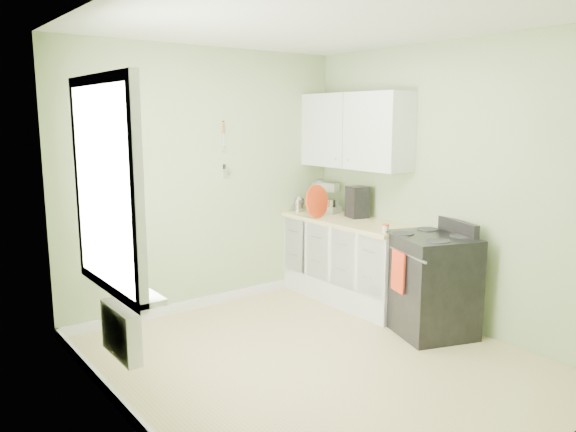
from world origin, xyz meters
TOP-DOWN VIEW (x-y plane):
  - floor at (0.00, 0.00)m, footprint 3.20×3.60m
  - ceiling at (0.00, 0.00)m, footprint 3.20×3.60m
  - wall_back at (0.00, 1.81)m, footprint 3.20×0.02m
  - wall_left at (-1.61, 0.00)m, footprint 0.02×3.60m
  - wall_right at (1.61, 0.00)m, footprint 0.02×3.60m
  - base_cabinets at (1.30, 1.00)m, footprint 0.60×1.60m
  - countertop at (1.29, 1.00)m, footprint 0.64×1.60m
  - upper_cabinets at (1.43, 1.10)m, footprint 0.35×1.40m
  - window at (-1.58, 0.30)m, footprint 0.06×1.14m
  - window_sill at (-1.51, 0.30)m, footprint 0.18×1.14m
  - radiator at (-1.54, 0.25)m, footprint 0.12×0.50m
  - wall_utensils at (0.20, 1.78)m, footprint 0.02×0.14m
  - stove at (1.28, -0.11)m, footprint 0.89×0.93m
  - stand_mixer at (1.37, 1.50)m, footprint 0.27×0.35m
  - kettle at (1.14, 1.72)m, footprint 0.18×0.11m
  - coffee_maker at (1.43, 1.04)m, footprint 0.24×0.26m
  - red_tray at (1.05, 1.27)m, footprint 0.37×0.14m
  - jar at (1.09, 0.30)m, footprint 0.07×0.07m
  - plant_a at (-1.50, 0.09)m, footprint 0.18×0.20m
  - plant_b at (-1.50, 0.23)m, footprint 0.15×0.17m
  - plant_c at (-1.50, 0.64)m, footprint 0.26×0.26m

SIDE VIEW (x-z plane):
  - floor at x=0.00m, z-range -0.02..0.00m
  - base_cabinets at x=1.30m, z-range 0.00..0.87m
  - stove at x=1.28m, z-range -0.05..1.00m
  - radiator at x=-1.54m, z-range 0.38..0.73m
  - window_sill at x=-1.51m, z-range 0.86..0.90m
  - countertop at x=1.29m, z-range 0.87..0.91m
  - jar at x=1.09m, z-range 0.91..0.99m
  - kettle at x=1.14m, z-range 0.91..1.09m
  - plant_b at x=-1.50m, z-range 0.90..1.17m
  - plant_a at x=-1.50m, z-range 0.90..1.22m
  - plant_c at x=-1.50m, z-range 0.90..1.23m
  - coffee_maker at x=1.43m, z-range 0.90..1.24m
  - stand_mixer at x=1.37m, z-range 0.88..1.26m
  - red_tray at x=1.05m, z-range 0.91..1.28m
  - wall_back at x=0.00m, z-range 0.00..2.70m
  - wall_left at x=-1.61m, z-range 0.00..2.70m
  - wall_right at x=1.61m, z-range 0.00..2.70m
  - window at x=-1.58m, z-range 0.83..2.27m
  - wall_utensils at x=0.20m, z-range 1.27..1.85m
  - upper_cabinets at x=1.43m, z-range 1.45..2.25m
  - ceiling at x=0.00m, z-range 2.70..2.72m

